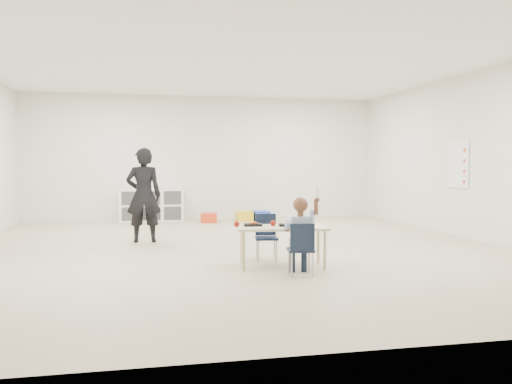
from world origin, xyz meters
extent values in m
plane|color=beige|center=(0.00, 0.00, 0.00)|extent=(9.00, 9.00, 0.00)
plane|color=white|center=(0.00, 0.00, 2.80)|extent=(9.00, 9.00, 0.00)
cube|color=white|center=(0.00, 4.50, 1.40)|extent=(8.00, 0.02, 2.80)
cube|color=white|center=(0.00, -4.50, 1.40)|extent=(8.00, 0.02, 2.80)
cube|color=white|center=(4.00, 0.00, 1.40)|extent=(0.02, 9.00, 2.80)
cube|color=beige|center=(0.27, -1.49, 0.49)|extent=(1.16, 0.69, 0.03)
cube|color=black|center=(0.35, -1.47, 0.52)|extent=(0.24, 0.19, 0.03)
cube|color=black|center=(-0.07, -1.37, 0.52)|extent=(0.24, 0.19, 0.03)
cube|color=white|center=(0.30, -1.64, 0.55)|extent=(0.08, 0.08, 0.10)
ellipsoid|color=tan|center=(0.54, -1.63, 0.53)|extent=(0.09, 0.09, 0.07)
sphere|color=maroon|center=(0.17, -1.44, 0.54)|extent=(0.07, 0.07, 0.07)
sphere|color=maroon|center=(-0.29, -1.45, 0.54)|extent=(0.07, 0.07, 0.07)
cube|color=white|center=(-1.20, 4.28, 0.35)|extent=(1.40, 0.40, 0.70)
cube|color=white|center=(3.98, 0.60, 1.25)|extent=(0.02, 0.60, 0.80)
imported|color=black|center=(-1.38, 1.01, 0.76)|extent=(0.57, 0.38, 1.52)
cube|color=red|center=(0.00, 3.74, 0.10)|extent=(0.33, 0.42, 0.20)
cube|color=gold|center=(0.82, 3.90, 0.11)|extent=(0.35, 0.45, 0.22)
cube|color=blue|center=(1.19, 3.87, 0.11)|extent=(0.37, 0.46, 0.21)
camera|label=1|loc=(-1.41, -7.87, 1.27)|focal=38.00mm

